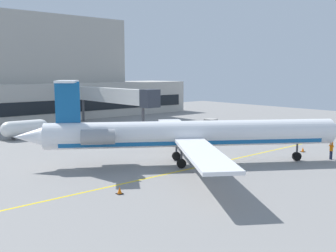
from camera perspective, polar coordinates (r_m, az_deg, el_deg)
ground at (r=40.80m, az=6.77°, el=-5.08°), size 120.00×120.00×0.11m
terminal_building at (r=78.13m, az=-21.59°, el=5.99°), size 79.53×13.01×20.11m
jet_bridge_west at (r=65.19m, az=-7.89°, el=4.39°), size 2.40×22.73×6.55m
regional_jet at (r=38.51m, az=2.99°, el=-1.20°), size 29.38×24.89×8.30m
baggage_tug at (r=50.07m, az=-4.87°, el=-1.47°), size 3.55×2.44×2.12m
pushback_tractor at (r=61.42m, az=5.66°, el=0.18°), size 2.96×4.37×1.86m
belt_loader at (r=54.61m, az=-0.18°, el=-0.68°), size 3.42×3.12×2.07m
fuel_tank at (r=56.93m, az=-20.18°, el=-0.33°), size 6.49×2.42×2.52m
marshaller at (r=44.15m, az=22.76°, el=-3.27°), size 0.49×0.76×1.96m
safety_cone_alpha at (r=29.82m, az=-7.09°, el=-9.38°), size 0.47×0.47×0.55m
safety_cone_bravo at (r=35.49m, az=10.12°, el=-6.63°), size 0.47×0.47×0.55m
safety_cone_charlie at (r=47.31m, az=19.11°, el=-3.30°), size 0.47×0.47×0.55m
safety_cone_delta at (r=50.45m, az=12.61°, el=-2.38°), size 0.47×0.47×0.55m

